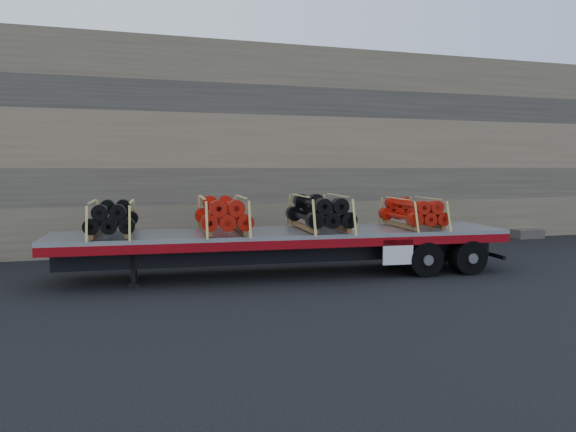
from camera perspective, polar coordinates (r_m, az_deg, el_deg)
name	(u,v)px	position (r m, az deg, el deg)	size (l,w,h in m)	color
ground	(273,279)	(14.31, -1.51, -6.43)	(120.00, 120.00, 0.00)	black
rock_wall	(221,148)	(20.35, -6.85, 6.84)	(44.00, 3.00, 7.00)	#7A6B54
trailer	(284,253)	(14.73, -0.42, -3.77)	(11.78, 2.26, 1.18)	#A7AAAE
bundle_front	(113,219)	(14.31, -17.39, -0.28)	(1.12, 2.24, 0.80)	black
bundle_midfront	(222,215)	(14.34, -6.70, 0.07)	(1.22, 2.44, 0.87)	#B11409
bundle_midrear	(319,213)	(14.84, 3.18, 0.28)	(1.24, 2.48, 0.88)	black
bundle_rear	(412,213)	(15.79, 12.52, 0.27)	(1.09, 2.19, 0.78)	#B11409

